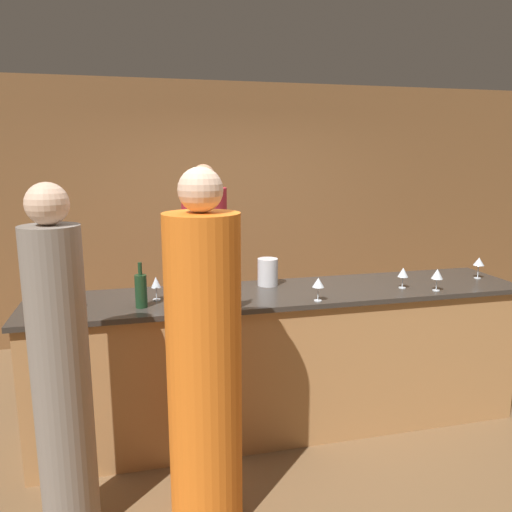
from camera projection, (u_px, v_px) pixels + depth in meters
The scene contains 15 objects.
ground_plane at pixel (282, 424), 3.81m from camera, with size 14.00×14.00×0.00m, color brown.
back_wall at pixel (228, 211), 5.61m from camera, with size 8.00×0.06×2.80m.
bar_counter at pixel (283, 359), 3.71m from camera, with size 3.59×0.72×1.05m.
bartender at pixel (206, 288), 4.27m from camera, with size 0.38×0.38×1.95m.
guest_0 at pixel (61, 376), 2.58m from camera, with size 0.30×0.30×1.90m.
guest_1 at pixel (204, 368), 2.65m from camera, with size 0.40×0.40×1.97m.
wine_bottle_0 at pixel (141, 290), 3.21m from camera, with size 0.08×0.08×0.30m.
wine_bottle_1 at pixel (234, 292), 3.19m from camera, with size 0.08×0.08×0.29m.
ice_bucket at pixel (268, 272), 3.76m from camera, with size 0.15×0.15×0.20m.
wine_glass_0 at pixel (318, 283), 3.34m from camera, with size 0.08×0.08×0.16m.
wine_glass_1 at pixel (73, 291), 3.17m from camera, with size 0.07×0.07×0.16m.
wine_glass_2 at pixel (403, 273), 3.67m from camera, with size 0.08×0.08×0.16m.
wine_glass_3 at pixel (479, 262), 3.96m from camera, with size 0.08×0.08×0.17m.
wine_glass_4 at pixel (437, 274), 3.60m from camera, with size 0.08×0.08×0.16m.
wine_glass_5 at pixel (156, 283), 3.37m from camera, with size 0.07×0.07×0.16m.
Camera 1 is at (-1.03, -3.33, 2.02)m, focal length 35.00 mm.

